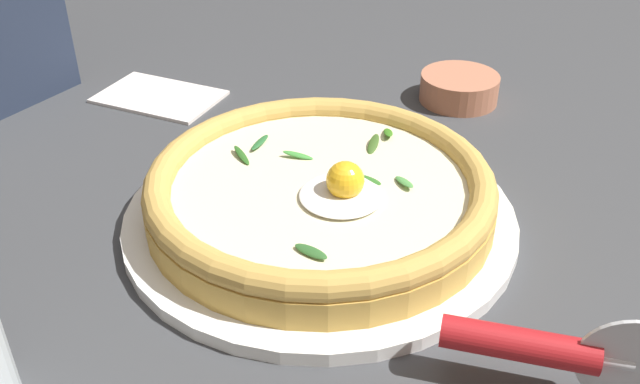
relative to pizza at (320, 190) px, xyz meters
The scene contains 6 objects.
ground_plane 0.06m from the pizza, 100.49° to the left, with size 2.40×2.40×0.03m, color #3A3C3F.
pizza_plate 0.03m from the pizza, 113.02° to the right, with size 0.34×0.34×0.01m, color white.
pizza is the anchor object (origin of this frame).
side_bowl 0.30m from the pizza, 167.16° to the left, with size 0.09×0.09×0.03m, color #B77154.
pizza_cutter 0.24m from the pizza, 57.78° to the left, with size 0.03×0.16×0.07m.
folded_napkin 0.32m from the pizza, 122.59° to the right, with size 0.14×0.09×0.01m, color white.
Camera 1 is at (0.48, 0.14, 0.36)m, focal length 39.67 mm.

